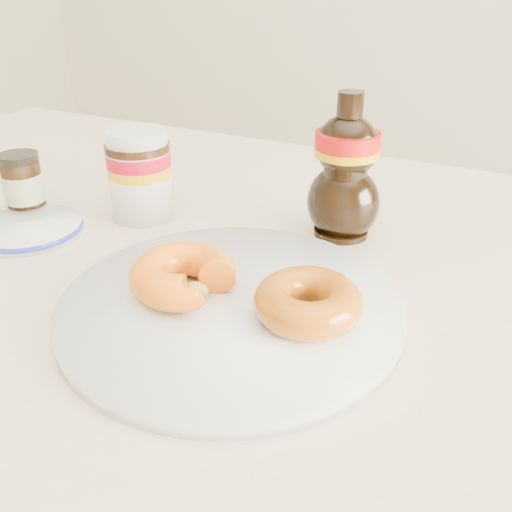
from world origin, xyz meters
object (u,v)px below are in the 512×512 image
at_px(donut_whole, 308,302).
at_px(donut_bitten, 183,275).
at_px(plate, 231,306).
at_px(nutella_jar, 140,171).
at_px(blue_rim_saucer, 28,228).
at_px(dining_table, 207,338).
at_px(dark_jar, 23,185).
at_px(syrup_bottle, 346,167).

bearing_deg(donut_whole, donut_bitten, -175.18).
height_order(plate, nutella_jar, nutella_jar).
bearing_deg(blue_rim_saucer, donut_whole, -6.11).
relative_size(plate, donut_bitten, 3.16).
distance_m(dining_table, blue_rim_saucer, 0.24).
xyz_separation_m(dark_jar, blue_rim_saucer, (0.05, -0.04, -0.03)).
xyz_separation_m(donut_bitten, syrup_bottle, (0.08, 0.21, 0.05)).
height_order(plate, syrup_bottle, syrup_bottle).
relative_size(dining_table, nutella_jar, 13.12).
distance_m(donut_whole, syrup_bottle, 0.21).
bearing_deg(dark_jar, blue_rim_saucer, -43.51).
distance_m(syrup_bottle, dark_jar, 0.39).
bearing_deg(syrup_bottle, dining_table, -123.29).
relative_size(nutella_jar, dark_jar, 1.40).
height_order(plate, donut_whole, donut_whole).
bearing_deg(dining_table, syrup_bottle, 56.71).
bearing_deg(blue_rim_saucer, plate, -8.26).
distance_m(donut_bitten, dark_jar, 0.30).
bearing_deg(nutella_jar, dining_table, -31.98).
bearing_deg(dark_jar, dining_table, -6.02).
height_order(donut_whole, blue_rim_saucer, donut_whole).
distance_m(nutella_jar, blue_rim_saucer, 0.14).
relative_size(dining_table, blue_rim_saucer, 11.42).
bearing_deg(syrup_bottle, dark_jar, -162.32).
height_order(nutella_jar, blue_rim_saucer, nutella_jar).
relative_size(donut_bitten, donut_whole, 1.06).
xyz_separation_m(plate, donut_whole, (0.07, 0.00, 0.02)).
height_order(dining_table, dark_jar, dark_jar).
distance_m(syrup_bottle, blue_rim_saucer, 0.37).
xyz_separation_m(donut_bitten, donut_whole, (0.12, 0.01, -0.00)).
xyz_separation_m(syrup_bottle, blue_rim_saucer, (-0.32, -0.16, -0.07)).
relative_size(dining_table, plate, 4.62).
bearing_deg(donut_whole, dark_jar, 168.54).
bearing_deg(syrup_bottle, donut_bitten, -110.24).
xyz_separation_m(donut_whole, syrup_bottle, (-0.04, 0.20, 0.05)).
distance_m(dark_jar, blue_rim_saucer, 0.07).
bearing_deg(donut_bitten, donut_whole, -19.05).
height_order(dining_table, plate, plate).
distance_m(donut_whole, blue_rim_saucer, 0.36).
bearing_deg(dark_jar, syrup_bottle, 17.68).
xyz_separation_m(dining_table, donut_whole, (0.13, -0.05, 0.11)).
bearing_deg(plate, syrup_bottle, 80.88).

